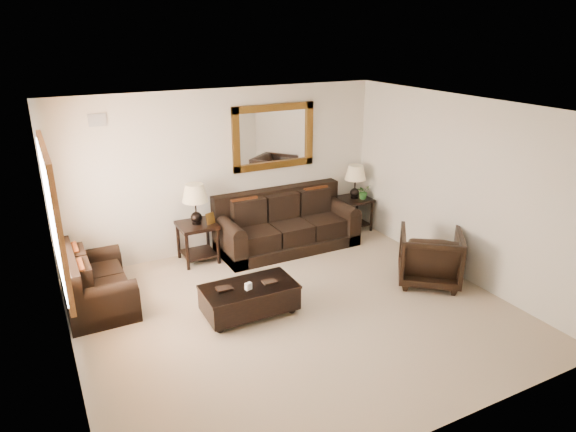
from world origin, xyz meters
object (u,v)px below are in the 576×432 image
loveseat (93,286)px  coffee_table (249,296)px  sofa (286,227)px  armchair (430,254)px  end_table_left (196,212)px  end_table_right (355,188)px

loveseat → coffee_table: (1.79, -1.18, -0.04)m
sofa → loveseat: 3.30m
coffee_table → armchair: 2.77m
armchair → loveseat: bearing=19.4°
end_table_left → end_table_right: (3.04, 0.02, -0.04)m
end_table_right → loveseat: bearing=-171.1°
coffee_table → loveseat: bearing=147.0°
sofa → end_table_left: end_table_left is taller
loveseat → armchair: bearing=-109.0°
sofa → coffee_table: bearing=-129.2°
end_table_right → armchair: size_ratio=1.38×
sofa → coffee_table: size_ratio=1.92×
sofa → coffee_table: (-1.45, -1.78, -0.09)m
sofa → end_table_right: (1.51, 0.14, 0.46)m
end_table_left → end_table_right: bearing=0.3°
end_table_left → armchair: end_table_left is taller
coffee_table → armchair: armchair is taller
end_table_left → coffee_table: end_table_left is taller
end_table_left → armchair: (2.82, -2.29, -0.40)m
sofa → end_table_right: bearing=5.4°
sofa → end_table_left: 1.61m
end_table_left → end_table_right: 3.04m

